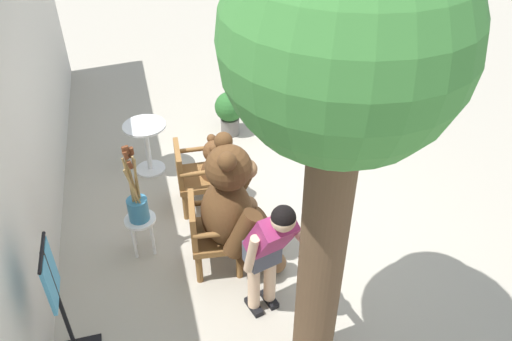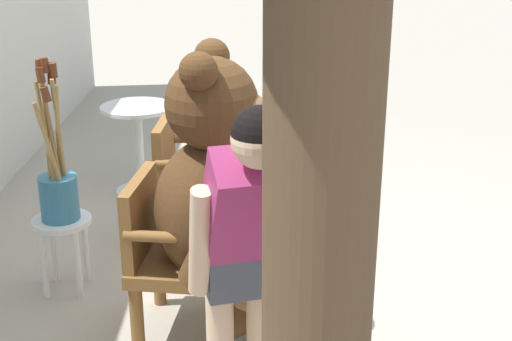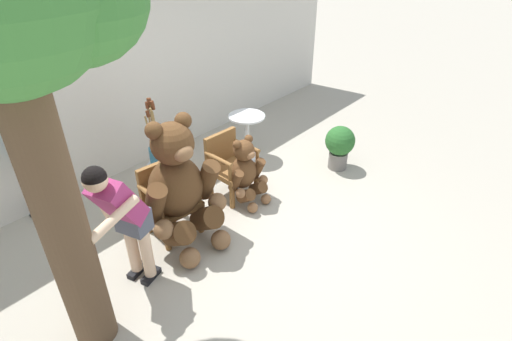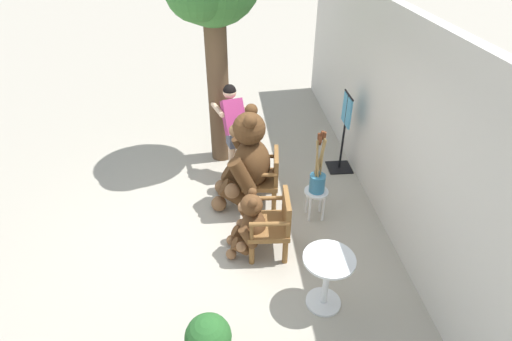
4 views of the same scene
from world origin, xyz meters
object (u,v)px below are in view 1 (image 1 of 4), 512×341
brush_bucket (137,203)px  clothing_display_stand (61,307)px  person_visitor (269,248)px  wooden_chair_left (210,232)px  white_stool (141,226)px  round_side_table (147,142)px  potted_plant (230,110)px  patio_tree (344,63)px  wooden_chair_right (194,175)px  teddy_bear_large (235,207)px  teddy_bear_small (218,172)px

brush_bucket → clothing_display_stand: brush_bucket is taller
person_visitor → wooden_chair_left: bearing=26.4°
white_stool → brush_bucket: bearing=-175.9°
round_side_table → potted_plant: 1.42m
wooden_chair_left → patio_tree: patio_tree is taller
wooden_chair_right → person_visitor: 1.93m
round_side_table → patio_tree: size_ratio=0.19×
white_stool → brush_bucket: size_ratio=0.49×
person_visitor → brush_bucket: person_visitor is taller
wooden_chair_left → teddy_bear_large: (-0.02, -0.26, 0.29)m
round_side_table → patio_tree: 4.21m
teddy_bear_large → potted_plant: (2.59, -0.52, -0.36)m
person_visitor → brush_bucket: size_ratio=1.61×
teddy_bear_large → clothing_display_stand: teddy_bear_large is taller
teddy_bear_large → person_visitor: 0.81m
patio_tree → potted_plant: bearing=-1.7°
white_stool → brush_bucket: 0.33m
teddy_bear_large → white_stool: 1.12m
teddy_bear_small → person_visitor: person_visitor is taller
person_visitor → round_side_table: bearing=17.9°
teddy_bear_small → patio_tree: bearing=-171.0°
person_visitor → potted_plant: 3.44m
round_side_table → clothing_display_stand: size_ratio=0.53×
patio_tree → clothing_display_stand: patio_tree is taller
teddy_bear_large → white_stool: teddy_bear_large is taller
wooden_chair_right → person_visitor: size_ratio=0.57×
wooden_chair_left → potted_plant: wooden_chair_left is taller
wooden_chair_left → clothing_display_stand: clothing_display_stand is taller
wooden_chair_right → white_stool: (-0.63, 0.69, -0.11)m
white_stool → round_side_table: (1.52, -0.21, 0.09)m
teddy_bear_large → teddy_bear_small: bearing=-1.5°
wooden_chair_right → wooden_chair_left: bearing=-180.0°
wooden_chair_right → white_stool: 0.94m
brush_bucket → round_side_table: (1.53, -0.21, -0.23)m
wooden_chair_right → white_stool: bearing=132.0°
brush_bucket → teddy_bear_large: bearing=-113.9°
brush_bucket → clothing_display_stand: 1.42m
clothing_display_stand → wooden_chair_left: bearing=-59.3°
round_side_table → teddy_bear_small: bearing=-139.3°
clothing_display_stand → potted_plant: bearing=-32.6°
wooden_chair_left → brush_bucket: size_ratio=0.91×
teddy_bear_large → clothing_display_stand: (-0.81, 1.66, -0.04)m
wooden_chair_right → potted_plant: bearing=-26.9°
wooden_chair_right → brush_bucket: 0.96m
round_side_table → wooden_chair_right: bearing=-151.6°
round_side_table → potted_plant: size_ratio=1.06×
potted_plant → clothing_display_stand: clothing_display_stand is taller
clothing_display_stand → teddy_bear_small: bearing=-42.2°
teddy_bear_small → person_visitor: (-1.83, -0.11, 0.45)m
wooden_chair_left → teddy_bear_large: 0.40m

